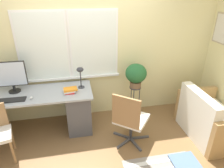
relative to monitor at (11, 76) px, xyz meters
The scene contains 13 objects.
ground_plane 1.73m from the monitor, 20.70° to the right, with size 14.00×14.00×0.00m, color brown.
wall_back_with_window 1.34m from the monitor, 13.30° to the left, with size 9.00×0.12×2.70m.
desk 0.68m from the monitor, 34.08° to the right, with size 2.13×0.71×0.77m.
monitor is the anchor object (origin of this frame).
keyboard 0.41m from the monitor, 86.33° to the right, with size 0.41×0.14×0.02m.
mouse 0.51m from the monitor, 44.57° to the right, with size 0.04×0.07×0.04m.
desk_lamp 1.10m from the monitor, ahead, with size 0.12×0.12×0.37m.
book_stack 0.96m from the monitor, 13.28° to the right, with size 0.25×0.18×0.08m.
office_chair_swivel 2.02m from the monitor, 21.93° to the right, with size 0.66×0.67×0.94m.
couch_loveseat 3.37m from the monitor, 13.85° to the right, with size 0.76×1.11×0.83m.
plant_stand 2.15m from the monitor, ahead, with size 0.22×0.22×0.66m.
potted_plant 2.09m from the monitor, ahead, with size 0.39×0.39×0.45m.
folding_stool 2.85m from the monitor, 35.99° to the right, with size 0.33×0.27×0.43m.
Camera 1 is at (-0.26, -2.71, 2.34)m, focal length 32.00 mm.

